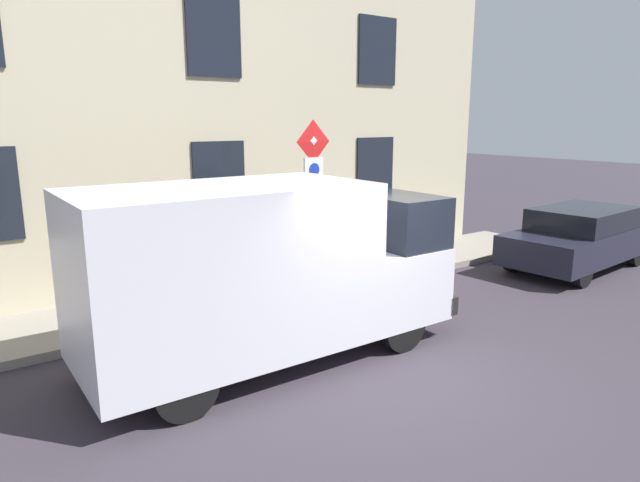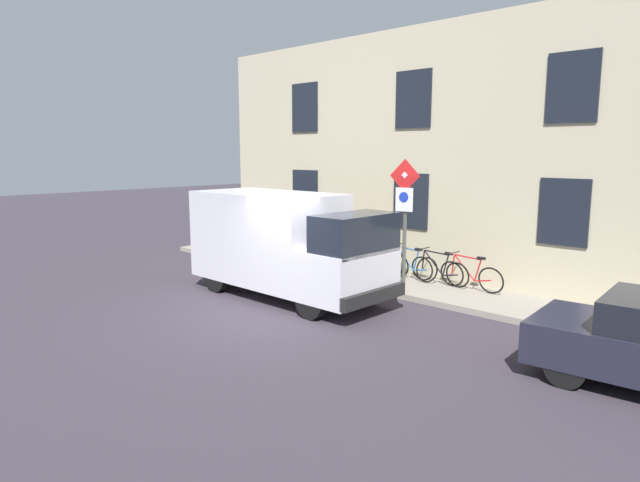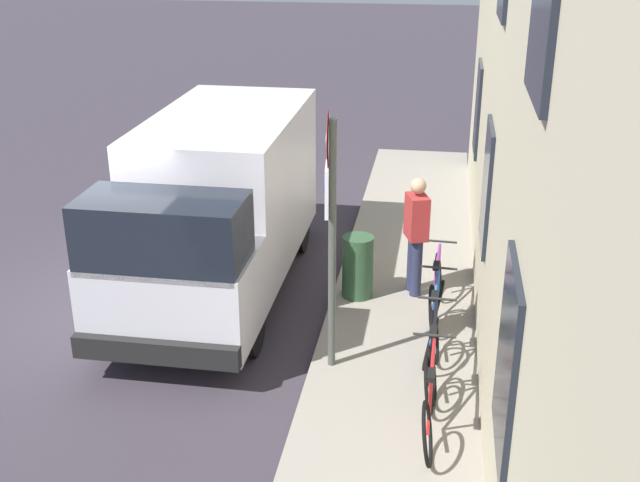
{
  "view_description": "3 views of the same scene",
  "coord_description": "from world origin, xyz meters",
  "px_view_note": "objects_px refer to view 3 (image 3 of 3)",
  "views": [
    {
      "loc": [
        -5.01,
        4.75,
        3.32
      ],
      "look_at": [
        2.69,
        -0.75,
        1.24
      ],
      "focal_mm": 31.11,
      "sensor_mm": 36.0,
      "label": 1
    },
    {
      "loc": [
        -7.51,
        -8.52,
        3.49
      ],
      "look_at": [
        2.23,
        0.71,
        1.31
      ],
      "focal_mm": 30.98,
      "sensor_mm": 36.0,
      "label": 2
    },
    {
      "loc": [
        4.49,
        -9.24,
        5.23
      ],
      "look_at": [
        3.01,
        0.17,
        1.24
      ],
      "focal_mm": 44.61,
      "sensor_mm": 36.0,
      "label": 3
    }
  ],
  "objects_px": {
    "litter_bin": "(358,266)",
    "bicycle_blue": "(434,320)",
    "delivery_van": "(218,204)",
    "pedestrian": "(416,232)",
    "bicycle_black": "(432,356)",
    "bicycle_red": "(430,400)",
    "bicycle_purple": "(436,289)",
    "sign_post_stacked": "(329,204)"
  },
  "relations": [
    {
      "from": "delivery_van",
      "to": "pedestrian",
      "type": "xyz_separation_m",
      "value": [
        2.83,
        0.0,
        -0.26
      ]
    },
    {
      "from": "litter_bin",
      "to": "sign_post_stacked",
      "type": "bearing_deg",
      "value": -94.13
    },
    {
      "from": "bicycle_red",
      "to": "bicycle_purple",
      "type": "distance_m",
      "value": 2.64
    },
    {
      "from": "delivery_van",
      "to": "bicycle_purple",
      "type": "distance_m",
      "value": 3.31
    },
    {
      "from": "bicycle_purple",
      "to": "pedestrian",
      "type": "distance_m",
      "value": 0.89
    },
    {
      "from": "sign_post_stacked",
      "to": "litter_bin",
      "type": "bearing_deg",
      "value": 85.87
    },
    {
      "from": "bicycle_red",
      "to": "sign_post_stacked",
      "type": "bearing_deg",
      "value": 48.43
    },
    {
      "from": "bicycle_black",
      "to": "pedestrian",
      "type": "height_order",
      "value": "pedestrian"
    },
    {
      "from": "sign_post_stacked",
      "to": "bicycle_black",
      "type": "xyz_separation_m",
      "value": [
        1.24,
        -0.26,
        -1.69
      ]
    },
    {
      "from": "bicycle_red",
      "to": "bicycle_black",
      "type": "xyz_separation_m",
      "value": [
        0.0,
        0.88,
        0.0
      ]
    },
    {
      "from": "sign_post_stacked",
      "to": "delivery_van",
      "type": "bearing_deg",
      "value": 132.05
    },
    {
      "from": "bicycle_red",
      "to": "litter_bin",
      "type": "xyz_separation_m",
      "value": [
        -1.1,
        3.03,
        0.08
      ]
    },
    {
      "from": "sign_post_stacked",
      "to": "bicycle_purple",
      "type": "xyz_separation_m",
      "value": [
        1.24,
        1.51,
        -1.69
      ]
    },
    {
      "from": "bicycle_red",
      "to": "pedestrian",
      "type": "relative_size",
      "value": 1.0
    },
    {
      "from": "bicycle_blue",
      "to": "bicycle_purple",
      "type": "height_order",
      "value": "same"
    },
    {
      "from": "delivery_van",
      "to": "litter_bin",
      "type": "height_order",
      "value": "delivery_van"
    },
    {
      "from": "bicycle_purple",
      "to": "bicycle_blue",
      "type": "bearing_deg",
      "value": -177.07
    },
    {
      "from": "bicycle_red",
      "to": "bicycle_purple",
      "type": "height_order",
      "value": "same"
    },
    {
      "from": "bicycle_blue",
      "to": "bicycle_purple",
      "type": "relative_size",
      "value": 1.0
    },
    {
      "from": "sign_post_stacked",
      "to": "bicycle_red",
      "type": "xyz_separation_m",
      "value": [
        1.24,
        -1.14,
        -1.69
      ]
    },
    {
      "from": "delivery_van",
      "to": "sign_post_stacked",
      "type": "bearing_deg",
      "value": 42.35
    },
    {
      "from": "bicycle_blue",
      "to": "pedestrian",
      "type": "xyz_separation_m",
      "value": [
        -0.32,
        1.5,
        0.56
      ]
    },
    {
      "from": "delivery_van",
      "to": "litter_bin",
      "type": "xyz_separation_m",
      "value": [
        2.05,
        -0.22,
        -0.74
      ]
    },
    {
      "from": "bicycle_black",
      "to": "litter_bin",
      "type": "bearing_deg",
      "value": 29.08
    },
    {
      "from": "bicycle_blue",
      "to": "pedestrian",
      "type": "bearing_deg",
      "value": 15.08
    },
    {
      "from": "delivery_van",
      "to": "bicycle_red",
      "type": "bearing_deg",
      "value": 44.34
    },
    {
      "from": "bicycle_black",
      "to": "bicycle_blue",
      "type": "height_order",
      "value": "same"
    },
    {
      "from": "pedestrian",
      "to": "litter_bin",
      "type": "relative_size",
      "value": 1.91
    },
    {
      "from": "bicycle_blue",
      "to": "pedestrian",
      "type": "relative_size",
      "value": 1.0
    },
    {
      "from": "delivery_van",
      "to": "bicycle_red",
      "type": "xyz_separation_m",
      "value": [
        3.15,
        -3.26,
        -0.82
      ]
    },
    {
      "from": "delivery_van",
      "to": "bicycle_purple",
      "type": "bearing_deg",
      "value": 79.26
    },
    {
      "from": "pedestrian",
      "to": "bicycle_blue",
      "type": "bearing_deg",
      "value": -96.67
    },
    {
      "from": "pedestrian",
      "to": "litter_bin",
      "type": "bearing_deg",
      "value": 177.32
    },
    {
      "from": "litter_bin",
      "to": "bicycle_blue",
      "type": "bearing_deg",
      "value": -49.16
    },
    {
      "from": "sign_post_stacked",
      "to": "bicycle_black",
      "type": "distance_m",
      "value": 2.11
    },
    {
      "from": "pedestrian",
      "to": "litter_bin",
      "type": "xyz_separation_m",
      "value": [
        -0.78,
        -0.22,
        -0.48
      ]
    },
    {
      "from": "delivery_van",
      "to": "bicycle_red",
      "type": "height_order",
      "value": "delivery_van"
    },
    {
      "from": "delivery_van",
      "to": "bicycle_black",
      "type": "relative_size",
      "value": 3.12
    },
    {
      "from": "bicycle_purple",
      "to": "sign_post_stacked",
      "type": "bearing_deg",
      "value": 143.53
    },
    {
      "from": "bicycle_red",
      "to": "bicycle_purple",
      "type": "bearing_deg",
      "value": 0.98
    },
    {
      "from": "litter_bin",
      "to": "delivery_van",
      "type": "bearing_deg",
      "value": 173.8
    },
    {
      "from": "delivery_van",
      "to": "litter_bin",
      "type": "distance_m",
      "value": 2.19
    }
  ]
}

